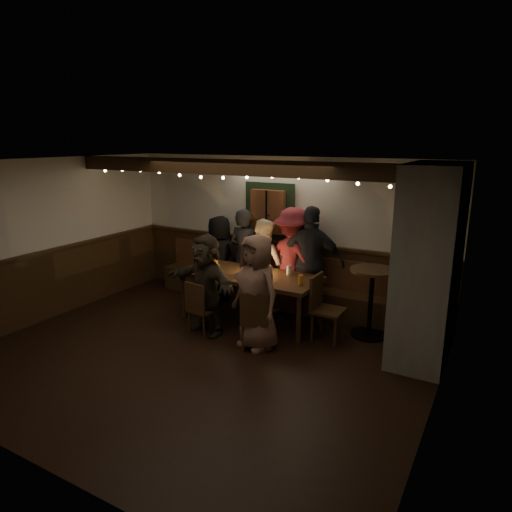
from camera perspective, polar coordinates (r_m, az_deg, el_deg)
The scene contains 13 objects.
room at distance 6.75m, azimuth 7.17°, elevation -1.24°, with size 6.02×5.01×2.62m.
dining_table at distance 7.28m, azimuth -0.79°, elevation -2.76°, with size 2.24×0.96×0.97m.
chair_near_left at distance 6.90m, azimuth -7.12°, elevation -6.16°, with size 0.43×0.43×0.84m.
chair_near_right at distance 6.38m, azimuth -0.14°, elevation -7.64°, with size 0.51×0.51×0.87m.
chair_end at distance 6.79m, azimuth 8.33°, elevation -5.88°, with size 0.44×0.44×0.97m.
high_top at distance 6.97m, azimuth 14.21°, elevation -4.61°, with size 0.66×0.66×1.05m.
person_a at distance 8.35m, azimuth -4.57°, elevation -0.25°, with size 0.76×0.49×1.55m, color black.
person_b at distance 8.14m, azimuth -1.45°, elevation -0.01°, with size 0.62×0.41×1.71m, color black.
person_c at distance 7.85m, azimuth 1.03°, elevation -1.02°, with size 0.77×0.60×1.58m, color beige.
person_d at distance 7.68m, azimuth 4.66°, elevation -0.61°, with size 1.16×0.67×1.80m, color maroon.
person_e at distance 7.48m, azimuth 6.94°, elevation -0.84°, with size 1.09×0.45×1.86m, color black.
person_f at distance 6.89m, azimuth -6.27°, elevation -3.53°, with size 1.43×0.46×1.54m, color #2B241A.
person_g at distance 6.34m, azimuth 0.09°, elevation -4.56°, with size 0.80×0.52×1.64m, color brown.
Camera 1 is at (3.50, -4.61, 2.89)m, focal length 32.00 mm.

